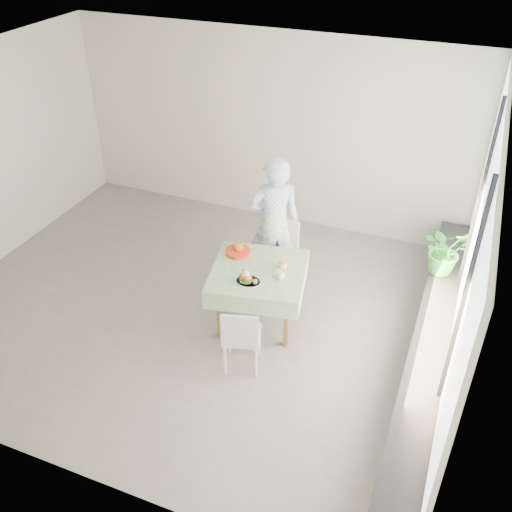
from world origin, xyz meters
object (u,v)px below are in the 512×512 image
at_px(chair_near, 242,347).
at_px(diner, 274,223).
at_px(cafe_table, 258,289).
at_px(main_dish, 247,278).
at_px(potted_plant, 445,250).
at_px(chair_far, 276,269).
at_px(juice_cup_orange, 283,264).

height_order(chair_near, diner, diner).
relative_size(cafe_table, diner, 0.70).
bearing_deg(main_dish, potted_plant, 35.21).
distance_m(chair_far, diner, 0.61).
bearing_deg(diner, chair_far, 92.40).
relative_size(diner, juice_cup_orange, 6.27).
bearing_deg(diner, potted_plant, 158.32).
bearing_deg(chair_near, chair_far, 95.86).
xyz_separation_m(cafe_table, main_dish, (-0.03, -0.26, 0.33)).
distance_m(chair_far, main_dish, 1.08).
bearing_deg(chair_far, main_dish, -89.79).
height_order(juice_cup_orange, potted_plant, potted_plant).
relative_size(chair_near, main_dish, 2.96).
relative_size(chair_near, diner, 0.46).
height_order(cafe_table, juice_cup_orange, juice_cup_orange).
xyz_separation_m(chair_near, diner, (-0.23, 1.59, 0.63)).
bearing_deg(main_dish, chair_near, -73.64).
bearing_deg(chair_near, main_dish, 106.36).
xyz_separation_m(diner, main_dish, (0.08, -1.09, -0.09)).
xyz_separation_m(diner, potted_plant, (2.03, 0.28, -0.08)).
bearing_deg(diner, main_dish, 64.81).
bearing_deg(chair_far, juice_cup_orange, -63.56).
xyz_separation_m(cafe_table, juice_cup_orange, (0.25, 0.13, 0.35)).
height_order(diner, juice_cup_orange, diner).
bearing_deg(juice_cup_orange, cafe_table, -152.93).
height_order(chair_near, main_dish, main_dish).
bearing_deg(cafe_table, chair_far, 92.85).
bearing_deg(juice_cup_orange, diner, 117.53).
height_order(diner, main_dish, diner).
relative_size(chair_near, potted_plant, 1.35).
xyz_separation_m(cafe_table, potted_plant, (1.92, 1.11, 0.34)).
bearing_deg(diner, juice_cup_orange, 87.88).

